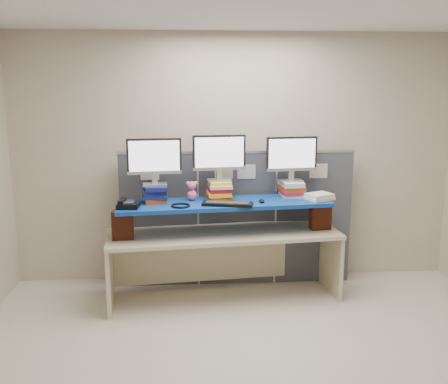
{
  "coord_description": "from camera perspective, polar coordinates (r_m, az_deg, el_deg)",
  "views": [
    {
      "loc": [
        -0.5,
        -3.59,
        2.23
      ],
      "look_at": [
        -0.17,
        1.37,
        1.16
      ],
      "focal_mm": 40.0,
      "sensor_mm": 36.0,
      "label": 1
    }
  ],
  "objects": [
    {
      "name": "monitor_left",
      "position": [
        5.07,
        -7.98,
        3.78
      ],
      "size": [
        0.55,
        0.18,
        0.48
      ],
      "rotation": [
        0.0,
        0.0,
        0.1
      ],
      "color": "#A4A5A9",
      "rests_on": "book_stack_left"
    },
    {
      "name": "headset",
      "position": [
        4.91,
        -4.98,
        -1.54
      ],
      "size": [
        0.24,
        0.24,
        0.02
      ],
      "primitive_type": "torus",
      "rotation": [
        0.0,
        0.0,
        0.29
      ],
      "color": "black",
      "rests_on": "blue_board"
    },
    {
      "name": "book_stack_center",
      "position": [
        5.19,
        -0.53,
        0.21
      ],
      "size": [
        0.28,
        0.32,
        0.19
      ],
      "color": "#B04310",
      "rests_on": "blue_board"
    },
    {
      "name": "monitor_center",
      "position": [
        5.13,
        -0.55,
        4.25
      ],
      "size": [
        0.55,
        0.18,
        0.48
      ],
      "rotation": [
        0.0,
        0.0,
        0.1
      ],
      "color": "#A4A5A9",
      "rests_on": "book_stack_center"
    },
    {
      "name": "desk_phone",
      "position": [
        4.93,
        -10.96,
        -1.43
      ],
      "size": [
        0.22,
        0.2,
        0.09
      ],
      "rotation": [
        0.0,
        0.0,
        -0.07
      ],
      "color": "black",
      "rests_on": "blue_board"
    },
    {
      "name": "blue_board",
      "position": [
        5.11,
        0.0,
        -1.31
      ],
      "size": [
        2.22,
        0.77,
        0.04
      ],
      "primitive_type": "cube",
      "rotation": [
        0.0,
        0.0,
        0.1
      ],
      "color": "navy",
      "rests_on": "brick_pier_left"
    },
    {
      "name": "brick_pier_left",
      "position": [
        5.04,
        -11.5,
        -3.7
      ],
      "size": [
        0.22,
        0.14,
        0.29
      ],
      "primitive_type": "cube",
      "rotation": [
        0.0,
        0.0,
        0.1
      ],
      "color": "maroon",
      "rests_on": "desk"
    },
    {
      "name": "desk",
      "position": [
        5.24,
        0.0,
        -6.18
      ],
      "size": [
        2.46,
        0.95,
        0.73
      ],
      "rotation": [
        0.0,
        0.0,
        0.1
      ],
      "color": "beige",
      "rests_on": "ground"
    },
    {
      "name": "book_stack_right",
      "position": [
        5.38,
        7.69,
        0.39
      ],
      "size": [
        0.26,
        0.32,
        0.16
      ],
      "color": "silver",
      "rests_on": "blue_board"
    },
    {
      "name": "room",
      "position": [
        3.72,
        4.04,
        -0.77
      ],
      "size": [
        5.0,
        4.0,
        2.8
      ],
      "color": "beige",
      "rests_on": "ground"
    },
    {
      "name": "cubicle_partition",
      "position": [
        5.59,
        1.48,
        -2.98
      ],
      "size": [
        2.6,
        0.06,
        1.53
      ],
      "color": "#3E4149",
      "rests_on": "ground"
    },
    {
      "name": "brick_pier_right",
      "position": [
        5.37,
        10.95,
        -2.69
      ],
      "size": [
        0.22,
        0.14,
        0.29
      ],
      "primitive_type": "cube",
      "rotation": [
        0.0,
        0.0,
        0.1
      ],
      "color": "maroon",
      "rests_on": "desk"
    },
    {
      "name": "monitor_right",
      "position": [
        5.31,
        7.73,
        4.08
      ],
      "size": [
        0.55,
        0.18,
        0.48
      ],
      "rotation": [
        0.0,
        0.0,
        0.1
      ],
      "color": "#A4A5A9",
      "rests_on": "book_stack_right"
    },
    {
      "name": "binder_stack",
      "position": [
        5.29,
        10.84,
        -0.51
      ],
      "size": [
        0.33,
        0.31,
        0.06
      ],
      "rotation": [
        0.0,
        0.0,
        0.47
      ],
      "color": "white",
      "rests_on": "blue_board"
    },
    {
      "name": "keyboard",
      "position": [
        4.95,
        0.42,
        -1.35
      ],
      "size": [
        0.52,
        0.27,
        0.03
      ],
      "rotation": [
        0.0,
        0.0,
        -0.21
      ],
      "color": "black",
      "rests_on": "blue_board"
    },
    {
      "name": "book_stack_left",
      "position": [
        5.13,
        -7.88,
        -0.15
      ],
      "size": [
        0.28,
        0.31,
        0.17
      ],
      "color": "#B04310",
      "rests_on": "blue_board"
    },
    {
      "name": "plush_toy",
      "position": [
        5.15,
        -3.68,
        0.16
      ],
      "size": [
        0.12,
        0.09,
        0.2
      ],
      "rotation": [
        0.0,
        0.0,
        0.21
      ],
      "color": "pink",
      "rests_on": "blue_board"
    },
    {
      "name": "mouse",
      "position": [
        5.08,
        4.33,
        -1.02
      ],
      "size": [
        0.09,
        0.12,
        0.03
      ],
      "primitive_type": "ellipsoid",
      "rotation": [
        0.0,
        0.0,
        0.34
      ],
      "color": "black",
      "rests_on": "blue_board"
    }
  ]
}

